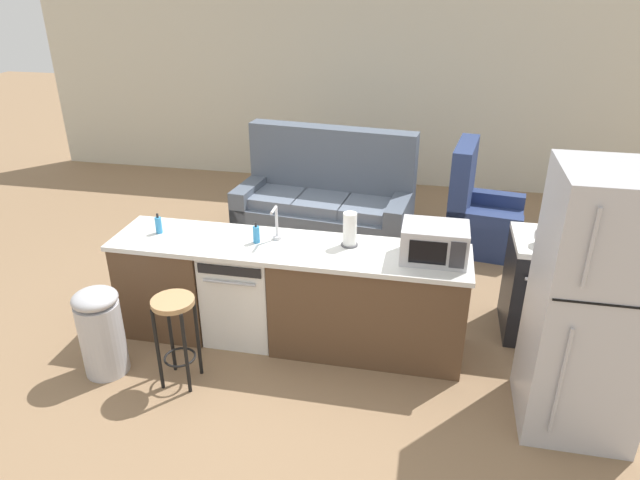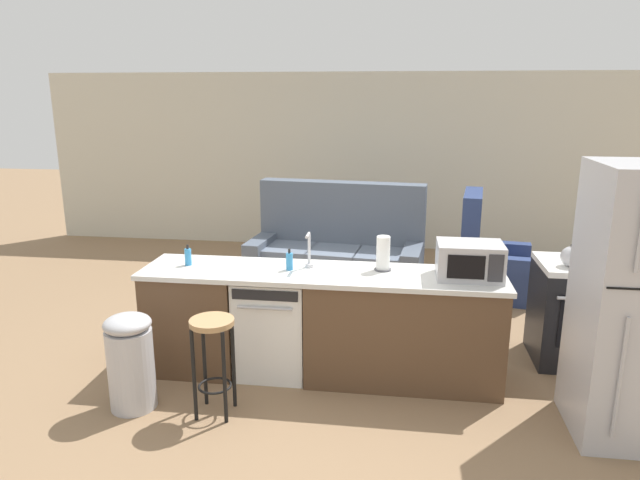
{
  "view_description": "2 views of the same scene",
  "coord_description": "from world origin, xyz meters",
  "views": [
    {
      "loc": [
        1.24,
        -4.0,
        2.93
      ],
      "look_at": [
        0.36,
        0.29,
        0.83
      ],
      "focal_mm": 32.0,
      "sensor_mm": 36.0,
      "label": 1
    },
    {
      "loc": [
        0.75,
        -4.35,
        2.3
      ],
      "look_at": [
        0.07,
        0.53,
        1.02
      ],
      "focal_mm": 32.0,
      "sensor_mm": 36.0,
      "label": 2
    }
  ],
  "objects": [
    {
      "name": "kettle",
      "position": [
        2.18,
        0.42,
        0.99
      ],
      "size": [
        0.21,
        0.17,
        0.19
      ],
      "color": "#B2B2B7",
      "rests_on": "stove_range"
    },
    {
      "name": "dish_soap_bottle",
      "position": [
        -0.97,
        0.02,
        0.97
      ],
      "size": [
        0.06,
        0.06,
        0.18
      ],
      "color": "#338CCC",
      "rests_on": "kitchen_counter"
    },
    {
      "name": "paper_towel_roll",
      "position": [
        0.64,
        0.11,
        1.04
      ],
      "size": [
        0.14,
        0.14,
        0.28
      ],
      "color": "#4C4C51",
      "rests_on": "kitchen_counter"
    },
    {
      "name": "stove_range",
      "position": [
        2.35,
        0.55,
        0.45
      ],
      "size": [
        0.76,
        0.68,
        0.9
      ],
      "color": "black",
      "rests_on": "ground_plane"
    },
    {
      "name": "ground_plane",
      "position": [
        0.0,
        0.0,
        0.0
      ],
      "size": [
        24.0,
        24.0,
        0.0
      ],
      "primitive_type": "plane",
      "color": "#896B4C"
    },
    {
      "name": "sink_faucet",
      "position": [
        0.04,
        0.08,
        1.03
      ],
      "size": [
        0.07,
        0.18,
        0.3
      ],
      "color": "silver",
      "rests_on": "kitchen_counter"
    },
    {
      "name": "soap_bottle",
      "position": [
        -0.11,
        0.01,
        0.97
      ],
      "size": [
        0.06,
        0.06,
        0.18
      ],
      "color": "#338CCC",
      "rests_on": "kitchen_counter"
    },
    {
      "name": "couch",
      "position": [
        0.05,
        2.16,
        0.39
      ],
      "size": [
        2.09,
        1.11,
        1.27
      ],
      "color": "#515B6B",
      "rests_on": "ground_plane"
    },
    {
      "name": "kitchen_counter",
      "position": [
        0.24,
        0.0,
        0.42
      ],
      "size": [
        2.94,
        0.66,
        0.9
      ],
      "color": "brown",
      "rests_on": "ground_plane"
    },
    {
      "name": "bar_stool",
      "position": [
        -0.53,
        -0.72,
        0.54
      ],
      "size": [
        0.32,
        0.32,
        0.74
      ],
      "color": "tan",
      "rests_on": "ground_plane"
    },
    {
      "name": "trash_bin",
      "position": [
        -1.17,
        -0.73,
        0.38
      ],
      "size": [
        0.35,
        0.35,
        0.74
      ],
      "color": "#B7B7BC",
      "rests_on": "ground_plane"
    },
    {
      "name": "microwave",
      "position": [
        1.31,
        -0.0,
        1.04
      ],
      "size": [
        0.5,
        0.37,
        0.28
      ],
      "color": "#B7B7BC",
      "rests_on": "kitchen_counter"
    },
    {
      "name": "refrigerator",
      "position": [
        2.35,
        -0.55,
        0.94
      ],
      "size": [
        0.72,
        0.73,
        1.88
      ],
      "color": "#B7B7BC",
      "rests_on": "ground_plane"
    },
    {
      "name": "dishwasher",
      "position": [
        -0.25,
        -0.0,
        0.42
      ],
      "size": [
        0.58,
        0.61,
        0.84
      ],
      "color": "white",
      "rests_on": "ground_plane"
    },
    {
      "name": "wall_back",
      "position": [
        0.3,
        4.2,
        1.3
      ],
      "size": [
        10.0,
        0.06,
        2.6
      ],
      "color": "beige",
      "rests_on": "ground_plane"
    },
    {
      "name": "armchair",
      "position": [
        1.8,
        2.23,
        0.35
      ],
      "size": [
        0.91,
        0.95,
        1.2
      ],
      "color": "navy",
      "rests_on": "ground_plane"
    }
  ]
}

